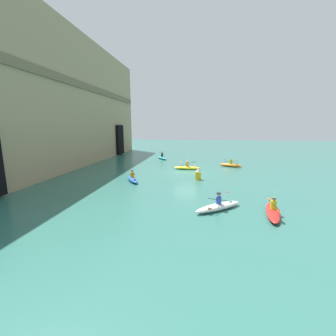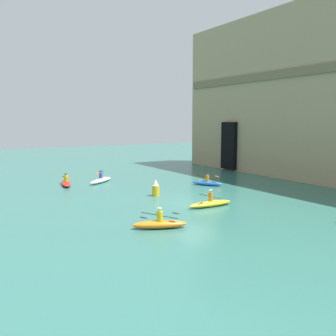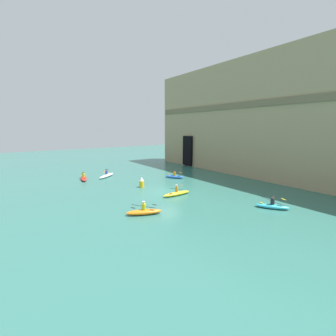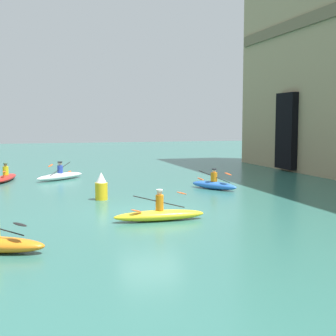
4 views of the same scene
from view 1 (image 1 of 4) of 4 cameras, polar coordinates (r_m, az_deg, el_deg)
name	(u,v)px [view 1 (image 1 of 4)]	position (r m, az deg, el deg)	size (l,w,h in m)	color
ground_plane	(186,172)	(26.09, 4.57, -1.02)	(120.00, 120.00, 0.00)	#2D665B
cliff_bluff	(57,101)	(32.49, -26.45, 15.10)	(42.55, 6.58, 16.81)	#9E8966
kayak_white	(218,206)	(14.84, 12.67, -9.44)	(2.78, 3.25, 1.13)	white
kayak_blue	(132,179)	(21.84, -9.02, -2.75)	(2.77, 2.06, 1.10)	blue
kayak_red	(273,211)	(15.15, 25.08, -9.90)	(3.65, 1.53, 1.09)	red
kayak_yellow	(187,168)	(27.56, 4.90, 0.10)	(0.78, 3.40, 1.15)	yellow
kayak_cyan	(162,158)	(36.01, -1.51, 2.66)	(2.76, 2.18, 1.15)	#33B2C6
kayak_orange	(231,165)	(30.40, 15.61, 0.79)	(1.86, 3.00, 1.13)	orange
marker_buoy	(198,174)	(22.43, 7.66, -1.47)	(0.57, 0.57, 1.28)	yellow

